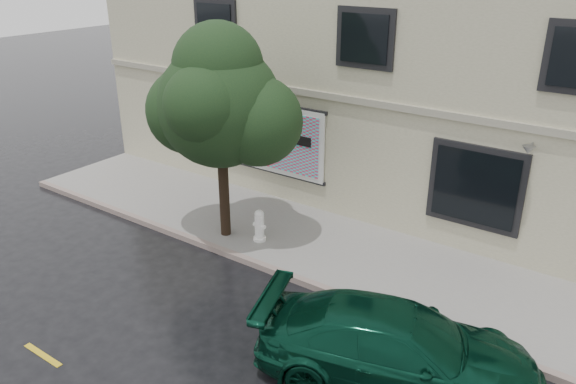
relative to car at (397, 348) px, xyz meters
The scene contains 8 objects.
ground 3.74m from the car, behind, with size 90.00×90.00×0.00m, color black.
sidewalk 5.07m from the car, 136.70° to the left, with size 20.00×3.50×0.15m, color gray.
curb 4.09m from the car, 155.12° to the left, with size 20.00×0.18×0.16m, color gray.
building 10.27m from the car, 111.69° to the left, with size 20.00×8.12×7.00m.
billboard 8.66m from the car, 143.28° to the left, with size 4.30×0.16×2.20m.
car is the anchor object (origin of this frame).
street_tree 7.21m from the car, 158.64° to the left, with size 3.08×3.08×5.09m.
fire_hydrant 5.79m from the car, 152.94° to the left, with size 0.36×0.34×0.88m.
Camera 1 is at (6.72, -7.88, 7.19)m, focal length 35.00 mm.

